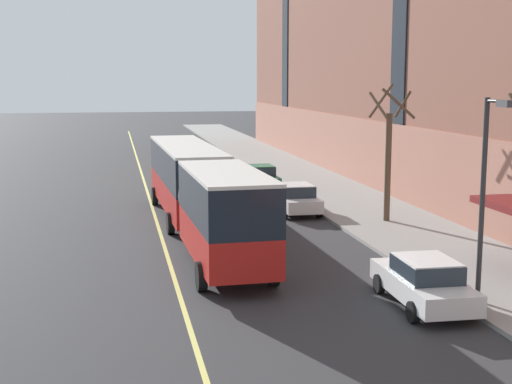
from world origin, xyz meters
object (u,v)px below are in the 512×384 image
Objects in this scene: parked_car_green_0 at (260,177)px; street_tree_far_uptown at (388,153)px; parked_car_white_2 at (424,282)px; street_lamp at (488,178)px; parked_car_white_3 at (295,198)px; city_bus at (198,188)px.

parked_car_green_0 is 0.67× the size of street_tree_far_uptown.
street_lamp is at bearing -18.82° from parked_car_white_2.
street_lamp is (1.83, -24.85, 3.27)m from parked_car_green_0.
parked_car_white_3 is (-0.01, 15.89, -0.00)m from parked_car_white_2.
parked_car_green_0 is at bearing 107.78° from street_tree_far_uptown.
parked_car_white_2 is at bearing -89.61° from parked_car_green_0.
street_tree_far_uptown is 13.06m from street_lamp.
parked_car_white_3 is at bearing 90.03° from parked_car_white_2.
street_lamp is at bearing -98.86° from street_tree_far_uptown.
parked_car_white_2 is 13.14m from street_tree_far_uptown.
street_lamp reaches higher than city_bus.
parked_car_white_3 is at bearing 37.60° from city_bus.
street_tree_far_uptown reaches higher than parked_car_green_0.
city_bus is 13.90m from parked_car_green_0.
parked_car_green_0 is 0.95× the size of parked_car_white_3.
parked_car_green_0 is at bearing 90.39° from parked_car_white_2.
parked_car_green_0 is 12.85m from street_tree_far_uptown.
street_tree_far_uptown is (3.67, 12.32, 2.69)m from parked_car_white_2.
parked_car_white_3 is 0.74× the size of street_lamp.
parked_car_white_2 is at bearing -89.97° from parked_car_white_3.
parked_car_white_3 is 5.79m from street_tree_far_uptown.
street_lamp is at bearing -84.21° from parked_car_white_3.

